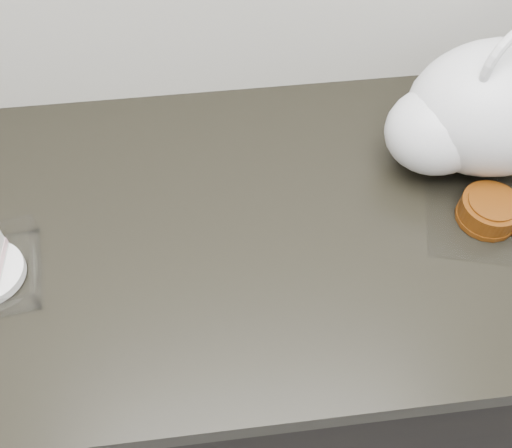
{
  "coord_description": "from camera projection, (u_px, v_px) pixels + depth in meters",
  "views": [
    {
      "loc": [
        -0.07,
        1.15,
        1.61
      ],
      "look_at": [
        -0.01,
        1.65,
        0.94
      ],
      "focal_mm": 40.0,
      "sensor_mm": 36.0,
      "label": 1
    }
  ],
  "objects": [
    {
      "name": "mooncake_wrap",
      "position": [
        489.0,
        212.0,
        0.88
      ],
      "size": [
        0.22,
        0.21,
        0.04
      ],
      "rotation": [
        0.0,
        0.0,
        -0.09
      ],
      "color": "white",
      "rests_on": "counter"
    },
    {
      "name": "plastic_bag",
      "position": [
        484.0,
        112.0,
        0.89
      ],
      "size": [
        0.37,
        0.3,
        0.26
      ],
      "rotation": [
        0.0,
        0.0,
        0.35
      ],
      "color": "white",
      "rests_on": "counter"
    },
    {
      "name": "counter",
      "position": [
        257.0,
        342.0,
        1.25
      ],
      "size": [
        2.04,
        0.64,
        0.9
      ],
      "color": "black",
      "rests_on": "ground"
    }
  ]
}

